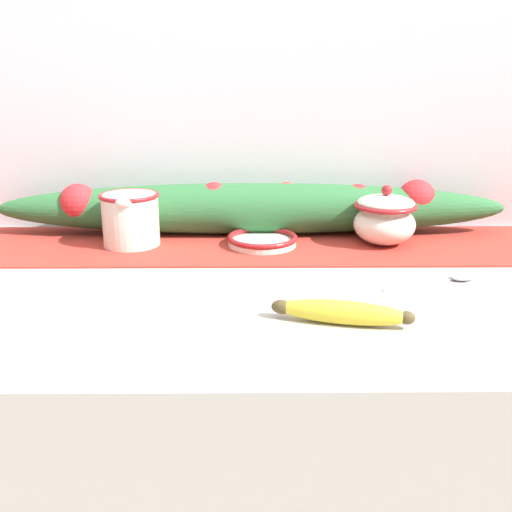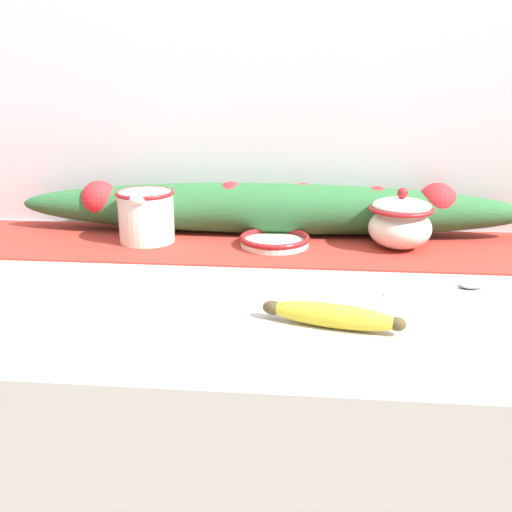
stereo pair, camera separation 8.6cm
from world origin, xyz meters
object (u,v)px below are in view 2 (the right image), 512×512
at_px(sugar_bowl, 400,222).
at_px(spoon, 465,284).
at_px(small_dish, 275,240).
at_px(cream_pitcher, 146,214).
at_px(banana, 332,316).

height_order(sugar_bowl, spoon, sugar_bowl).
bearing_deg(sugar_bowl, small_dish, -178.34).
relative_size(cream_pitcher, spoon, 0.79).
relative_size(small_dish, banana, 0.72).
relative_size(cream_pitcher, small_dish, 0.97).
xyz_separation_m(sugar_bowl, spoon, (0.07, -0.19, -0.05)).
distance_m(sugar_bowl, banana, 0.39).
xyz_separation_m(small_dish, banana, (0.10, -0.35, 0.00)).
relative_size(sugar_bowl, spoon, 0.72).
bearing_deg(small_dish, banana, -74.63).
relative_size(small_dish, spoon, 0.82).
bearing_deg(sugar_bowl, banana, -110.54).
bearing_deg(spoon, small_dish, 127.06).
bearing_deg(banana, spoon, 38.51).
bearing_deg(spoon, sugar_bowl, 89.50).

